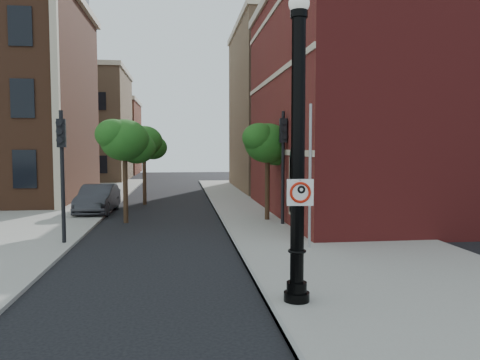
{
  "coord_description": "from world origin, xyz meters",
  "views": [
    {
      "loc": [
        0.02,
        -10.99,
        3.74
      ],
      "look_at": [
        1.68,
        2.0,
        2.82
      ],
      "focal_mm": 35.0,
      "sensor_mm": 36.0,
      "label": 1
    }
  ],
  "objects": [
    {
      "name": "street_tree_c",
      "position": [
        4.35,
        12.01,
        3.89
      ],
      "size": [
        2.74,
        2.47,
        4.93
      ],
      "color": "black",
      "rests_on": "ground"
    },
    {
      "name": "bg_building_tan_b",
      "position": [
        16.0,
        30.0,
        7.0
      ],
      "size": [
        22.0,
        14.0,
        14.0
      ],
      "primitive_type": "cube",
      "color": "#9A7454",
      "rests_on": "ground"
    },
    {
      "name": "utility_pole",
      "position": [
        4.63,
        5.29,
        2.64
      ],
      "size": [
        0.11,
        0.11,
        5.28
      ],
      "primitive_type": "cylinder",
      "color": "#999999",
      "rests_on": "ground"
    },
    {
      "name": "sidewalk_right",
      "position": [
        6.0,
        10.0,
        0.06
      ],
      "size": [
        8.0,
        60.0,
        0.12
      ],
      "primitive_type": "cube",
      "color": "gray",
      "rests_on": "ground"
    },
    {
      "name": "no_parking_sign",
      "position": [
        2.73,
        -0.62,
        2.71
      ],
      "size": [
        0.61,
        0.1,
        0.61
      ],
      "rotation": [
        0.0,
        0.0,
        -0.09
      ],
      "color": "white",
      "rests_on": "ground"
    },
    {
      "name": "sidewalk_left",
      "position": [
        -9.0,
        18.0,
        0.06
      ],
      "size": [
        10.0,
        50.0,
        0.12
      ],
      "primitive_type": "cube",
      "color": "gray",
      "rests_on": "ground"
    },
    {
      "name": "street_tree_a",
      "position": [
        -2.66,
        12.56,
        4.03
      ],
      "size": [
        2.83,
        2.56,
        5.11
      ],
      "color": "black",
      "rests_on": "ground"
    },
    {
      "name": "bg_building_tan_a",
      "position": [
        -12.0,
        44.0,
        6.0
      ],
      "size": [
        12.0,
        12.0,
        12.0
      ],
      "primitive_type": "cube",
      "color": "#9A7454",
      "rests_on": "ground"
    },
    {
      "name": "bg_building_red",
      "position": [
        -12.0,
        58.0,
        5.0
      ],
      "size": [
        12.0,
        12.0,
        10.0
      ],
      "primitive_type": "cube",
      "color": "maroon",
      "rests_on": "ground"
    },
    {
      "name": "parked_car",
      "position": [
        -4.64,
        16.14,
        0.82
      ],
      "size": [
        1.92,
        5.01,
        1.63
      ],
      "primitive_type": "imported",
      "rotation": [
        0.0,
        0.0,
        -0.04
      ],
      "color": "#29292D",
      "rests_on": "ground"
    },
    {
      "name": "traffic_signal_left",
      "position": [
        -4.41,
        7.29,
        3.45
      ],
      "size": [
        0.35,
        0.43,
        5.12
      ],
      "rotation": [
        0.0,
        0.0,
        0.12
      ],
      "color": "black",
      "rests_on": "ground"
    },
    {
      "name": "lamppost",
      "position": [
        2.71,
        -0.44,
        3.34
      ],
      "size": [
        0.61,
        0.61,
        7.22
      ],
      "color": "black",
      "rests_on": "ground"
    },
    {
      "name": "ground",
      "position": [
        0.0,
        0.0,
        0.0
      ],
      "size": [
        120.0,
        120.0,
        0.0
      ],
      "primitive_type": "plane",
      "color": "black",
      "rests_on": "ground"
    },
    {
      "name": "street_tree_b",
      "position": [
        -2.29,
        19.93,
        4.05
      ],
      "size": [
        2.85,
        2.58,
        5.13
      ],
      "color": "black",
      "rests_on": "ground"
    },
    {
      "name": "curb_edge",
      "position": [
        2.05,
        10.0,
        0.07
      ],
      "size": [
        0.1,
        60.0,
        0.14
      ],
      "primitive_type": "cube",
      "color": "gray",
      "rests_on": "ground"
    },
    {
      "name": "traffic_signal_right",
      "position": [
        4.8,
        10.51,
        3.65
      ],
      "size": [
        0.37,
        0.45,
        5.42
      ],
      "rotation": [
        0.0,
        0.0,
        -0.09
      ],
      "color": "black",
      "rests_on": "ground"
    },
    {
      "name": "brick_wall_building",
      "position": [
        16.0,
        14.0,
        6.26
      ],
      "size": [
        22.3,
        16.3,
        12.5
      ],
      "color": "maroon",
      "rests_on": "ground"
    }
  ]
}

